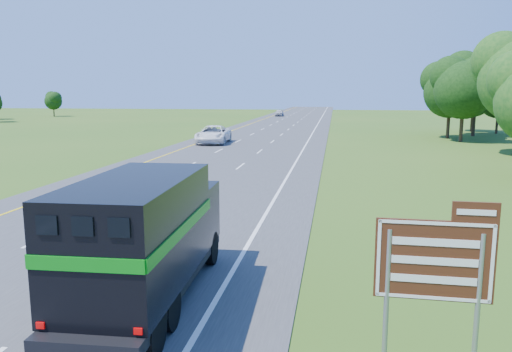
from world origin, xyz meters
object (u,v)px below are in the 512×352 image
(horse_truck, at_px, (146,235))
(far_car, at_px, (279,113))
(white_suv, at_px, (213,134))
(exit_sign, at_px, (436,268))

(horse_truck, distance_m, far_car, 98.99)
(white_suv, height_order, far_car, white_suv)
(horse_truck, xyz_separation_m, white_suv, (-7.77, 38.30, -0.80))
(white_suv, bearing_deg, exit_sign, -74.68)
(far_car, bearing_deg, exit_sign, -83.94)
(horse_truck, relative_size, white_suv, 1.13)
(horse_truck, relative_size, exit_sign, 2.16)
(horse_truck, distance_m, exit_sign, 6.73)
(far_car, xyz_separation_m, exit_sign, (13.96, -101.25, 1.40))
(horse_truck, xyz_separation_m, far_car, (-7.76, 98.68, -0.95))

